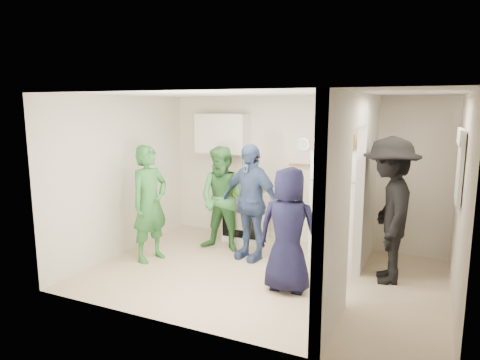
# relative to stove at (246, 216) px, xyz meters

# --- Properties ---
(floor) EXTENTS (4.80, 4.80, 0.00)m
(floor) POSITION_rel_stove_xyz_m (0.86, -1.37, -0.42)
(floor) COLOR beige
(floor) RESTS_ON ground
(wall_back) EXTENTS (4.80, 0.00, 4.80)m
(wall_back) POSITION_rel_stove_xyz_m (0.86, 0.33, 0.83)
(wall_back) COLOR silver
(wall_back) RESTS_ON floor
(wall_front) EXTENTS (4.80, 0.00, 4.80)m
(wall_front) POSITION_rel_stove_xyz_m (0.86, -3.07, 0.83)
(wall_front) COLOR silver
(wall_front) RESTS_ON floor
(wall_left) EXTENTS (0.00, 3.40, 3.40)m
(wall_left) POSITION_rel_stove_xyz_m (-1.54, -1.37, 0.83)
(wall_left) COLOR silver
(wall_left) RESTS_ON floor
(wall_right) EXTENTS (0.00, 3.40, 3.40)m
(wall_right) POSITION_rel_stove_xyz_m (3.26, -1.37, 0.83)
(wall_right) COLOR silver
(wall_right) RESTS_ON floor
(ceiling) EXTENTS (4.80, 4.80, 0.00)m
(ceiling) POSITION_rel_stove_xyz_m (0.86, -1.37, 2.08)
(ceiling) COLOR white
(ceiling) RESTS_ON wall_back
(partition_pier_back) EXTENTS (0.12, 1.20, 2.50)m
(partition_pier_back) POSITION_rel_stove_xyz_m (2.06, -0.27, 0.83)
(partition_pier_back) COLOR silver
(partition_pier_back) RESTS_ON floor
(partition_pier_front) EXTENTS (0.12, 1.20, 2.50)m
(partition_pier_front) POSITION_rel_stove_xyz_m (2.06, -2.47, 0.83)
(partition_pier_front) COLOR silver
(partition_pier_front) RESTS_ON floor
(partition_header) EXTENTS (0.12, 1.00, 0.40)m
(partition_header) POSITION_rel_stove_xyz_m (2.06, -1.37, 1.88)
(partition_header) COLOR silver
(partition_header) RESTS_ON partition_pier_back
(stove) EXTENTS (0.71, 0.59, 0.85)m
(stove) POSITION_rel_stove_xyz_m (0.00, 0.00, 0.00)
(stove) COLOR white
(stove) RESTS_ON floor
(upper_cabinet) EXTENTS (0.95, 0.34, 0.70)m
(upper_cabinet) POSITION_rel_stove_xyz_m (-0.54, 0.15, 1.43)
(upper_cabinet) COLOR silver
(upper_cabinet) RESTS_ON wall_back
(fridge) EXTENTS (0.69, 0.67, 1.67)m
(fridge) POSITION_rel_stove_xyz_m (1.58, -0.03, 0.41)
(fridge) COLOR white
(fridge) RESTS_ON floor
(wicker_basket) EXTENTS (0.35, 0.25, 0.15)m
(wicker_basket) POSITION_rel_stove_xyz_m (1.48, 0.02, 1.32)
(wicker_basket) COLOR brown
(wicker_basket) RESTS_ON fridge
(blue_bowl) EXTENTS (0.24, 0.24, 0.11)m
(blue_bowl) POSITION_rel_stove_xyz_m (1.48, 0.02, 1.45)
(blue_bowl) COLOR navy
(blue_bowl) RESTS_ON wicker_basket
(yellow_cup_stack_top) EXTENTS (0.09, 0.09, 0.25)m
(yellow_cup_stack_top) POSITION_rel_stove_xyz_m (1.80, -0.13, 1.37)
(yellow_cup_stack_top) COLOR orange
(yellow_cup_stack_top) RESTS_ON fridge
(wall_clock) EXTENTS (0.22, 0.02, 0.22)m
(wall_clock) POSITION_rel_stove_xyz_m (0.91, 0.31, 1.28)
(wall_clock) COLOR white
(wall_clock) RESTS_ON wall_back
(spice_shelf) EXTENTS (0.35, 0.08, 0.03)m
(spice_shelf) POSITION_rel_stove_xyz_m (0.86, 0.28, 0.93)
(spice_shelf) COLOR olive
(spice_shelf) RESTS_ON wall_back
(nook_window) EXTENTS (0.03, 0.70, 0.80)m
(nook_window) POSITION_rel_stove_xyz_m (3.24, -1.17, 1.23)
(nook_window) COLOR black
(nook_window) RESTS_ON wall_right
(nook_window_frame) EXTENTS (0.04, 0.76, 0.86)m
(nook_window_frame) POSITION_rel_stove_xyz_m (3.23, -1.17, 1.23)
(nook_window_frame) COLOR white
(nook_window_frame) RESTS_ON wall_right
(nook_valance) EXTENTS (0.04, 0.82, 0.18)m
(nook_valance) POSITION_rel_stove_xyz_m (3.20, -1.17, 1.58)
(nook_valance) COLOR white
(nook_valance) RESTS_ON wall_right
(yellow_cup_stack_stove) EXTENTS (0.09, 0.09, 0.25)m
(yellow_cup_stack_stove) POSITION_rel_stove_xyz_m (-0.12, -0.22, 0.55)
(yellow_cup_stack_stove) COLOR yellow
(yellow_cup_stack_stove) RESTS_ON stove
(red_cup) EXTENTS (0.09, 0.09, 0.12)m
(red_cup) POSITION_rel_stove_xyz_m (0.22, -0.20, 0.48)
(red_cup) COLOR red
(red_cup) RESTS_ON stove
(person_green_left) EXTENTS (0.56, 0.72, 1.77)m
(person_green_left) POSITION_rel_stove_xyz_m (-0.92, -1.53, 0.46)
(person_green_left) COLOR #2E6B2A
(person_green_left) RESTS_ON floor
(person_green_center) EXTENTS (0.86, 0.69, 1.71)m
(person_green_center) POSITION_rel_stove_xyz_m (-0.10, -0.67, 0.43)
(person_green_center) COLOR #3A7B36
(person_green_center) RESTS_ON floor
(person_denim) EXTENTS (1.13, 0.70, 1.79)m
(person_denim) POSITION_rel_stove_xyz_m (0.43, -0.83, 0.47)
(person_denim) COLOR #394D7E
(person_denim) RESTS_ON floor
(person_navy) EXTENTS (0.81, 0.54, 1.61)m
(person_navy) POSITION_rel_stove_xyz_m (1.34, -1.70, 0.38)
(person_navy) COLOR black
(person_navy) RESTS_ON floor
(person_nook) EXTENTS (0.95, 1.38, 1.96)m
(person_nook) POSITION_rel_stove_xyz_m (2.45, -0.85, 0.56)
(person_nook) COLOR black
(person_nook) RESTS_ON floor
(bottle_a) EXTENTS (0.06, 0.06, 0.29)m
(bottle_a) POSITION_rel_stove_xyz_m (-0.28, 0.12, 0.57)
(bottle_a) COLOR brown
(bottle_a) RESTS_ON stove
(bottle_b) EXTENTS (0.08, 0.08, 0.29)m
(bottle_b) POSITION_rel_stove_xyz_m (-0.18, -0.10, 0.57)
(bottle_b) COLOR #1A4F23
(bottle_b) RESTS_ON stove
(bottle_c) EXTENTS (0.07, 0.07, 0.24)m
(bottle_c) POSITION_rel_stove_xyz_m (-0.09, 0.14, 0.54)
(bottle_c) COLOR #AFB3BE
(bottle_c) RESTS_ON stove
(bottle_d) EXTENTS (0.06, 0.06, 0.26)m
(bottle_d) POSITION_rel_stove_xyz_m (0.01, -0.03, 0.55)
(bottle_d) COLOR brown
(bottle_d) RESTS_ON stove
(bottle_e) EXTENTS (0.07, 0.07, 0.26)m
(bottle_e) POSITION_rel_stove_xyz_m (0.11, 0.17, 0.55)
(bottle_e) COLOR #9EA8AF
(bottle_e) RESTS_ON stove
(bottle_f) EXTENTS (0.07, 0.07, 0.27)m
(bottle_f) POSITION_rel_stove_xyz_m (0.19, 0.01, 0.56)
(bottle_f) COLOR #163E1A
(bottle_f) RESTS_ON stove
(bottle_g) EXTENTS (0.08, 0.08, 0.29)m
(bottle_g) POSITION_rel_stove_xyz_m (0.27, 0.12, 0.57)
(bottle_g) COLOR olive
(bottle_g) RESTS_ON stove
(bottle_h) EXTENTS (0.06, 0.06, 0.31)m
(bottle_h) POSITION_rel_stove_xyz_m (-0.29, -0.14, 0.58)
(bottle_h) COLOR #B3B7C0
(bottle_h) RESTS_ON stove
(bottle_i) EXTENTS (0.07, 0.07, 0.30)m
(bottle_i) POSITION_rel_stove_xyz_m (0.03, 0.09, 0.57)
(bottle_i) COLOR #5E3F10
(bottle_i) RESTS_ON stove
(bottle_j) EXTENTS (0.08, 0.08, 0.29)m
(bottle_j) POSITION_rel_stove_xyz_m (0.28, -0.09, 0.57)
(bottle_j) COLOR #184719
(bottle_j) RESTS_ON stove
(bottle_k) EXTENTS (0.06, 0.06, 0.25)m
(bottle_k) POSITION_rel_stove_xyz_m (-0.22, 0.03, 0.55)
(bottle_k) COLOR #9C4024
(bottle_k) RESTS_ON stove
(bottle_l) EXTENTS (0.08, 0.08, 0.29)m
(bottle_l) POSITION_rel_stove_xyz_m (0.15, -0.14, 0.57)
(bottle_l) COLOR #8F949E
(bottle_l) RESTS_ON stove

